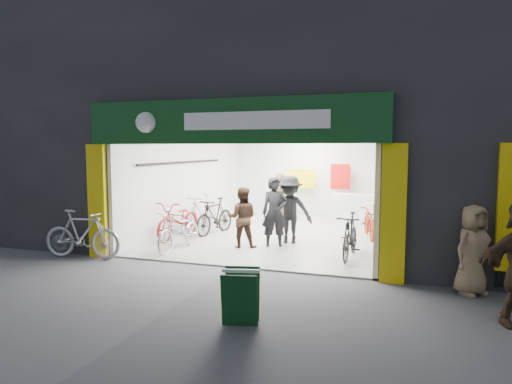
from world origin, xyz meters
The scene contains 16 objects.
ground centered at (0.00, 0.00, 0.00)m, with size 60.00×60.00×0.00m, color #56565B.
building centered at (0.91, 4.99, 4.31)m, with size 17.00×10.27×8.00m.
bike_left_front centered at (-1.80, 1.14, 0.49)m, with size 0.65×1.87×0.98m, color #A8A8AD.
bike_left_midfront centered at (-1.80, 3.28, 0.54)m, with size 0.50×1.79×1.07m, color black.
bike_left_midback centered at (-2.50, 2.41, 0.53)m, with size 0.71×2.02×1.06m, color maroon.
bike_left_back centered at (-2.50, 3.88, 0.55)m, with size 0.52×1.82×1.10m, color #ACABB0.
bike_right_front centered at (2.28, 1.61, 0.52)m, with size 0.49×1.74×1.05m, color black.
bike_right_mid centered at (2.50, 4.24, 0.47)m, with size 0.62×1.79×0.94m, color maroon.
bike_right_back centered at (2.50, 5.99, 0.49)m, with size 0.46×1.64×0.99m, color #B7B7BC.
parked_bike centered at (-3.51, -0.30, 0.56)m, with size 0.53×1.87×1.12m, color #B9BABF.
customer_a centered at (0.33, 2.18, 0.89)m, with size 0.65×0.43×1.79m, color black.
customer_b centered at (-0.42, 1.85, 0.77)m, with size 0.75×0.59×1.55m, color #362218.
customer_c centered at (0.59, 2.69, 0.90)m, with size 1.16×0.67×1.80m, color black.
customer_d centered at (-0.24, 4.74, 0.89)m, with size 1.04×0.43×1.77m, color #9C815B.
pedestrian_near centered at (4.58, -0.30, 0.78)m, with size 0.76×0.49×1.56m, color #977C58.
sandwich_board centered at (1.30, -2.87, 0.43)m, with size 0.61×0.62×0.78m.
Camera 1 is at (3.49, -8.74, 2.50)m, focal length 32.00 mm.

